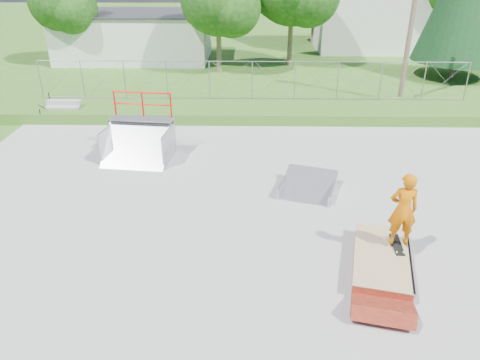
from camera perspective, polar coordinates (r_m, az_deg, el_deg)
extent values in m
plane|color=#365F1B|center=(13.15, 1.60, -5.42)|extent=(120.00, 120.00, 0.00)
cube|color=#979794|center=(13.13, 1.60, -5.35)|extent=(20.00, 16.00, 0.04)
cube|color=#365F1B|center=(21.73, 1.46, 8.45)|extent=(24.00, 3.00, 0.50)
cube|color=maroon|center=(11.88, 16.83, -9.50)|extent=(1.85, 2.88, 0.37)
cube|color=#A08B5B|center=(11.77, 16.96, -8.71)|extent=(1.88, 2.90, 0.03)
cube|color=black|center=(12.12, 18.58, -7.52)|extent=(0.24, 0.80, 0.13)
imported|color=#C25E03|center=(11.65, 19.23, -3.72)|extent=(0.69, 0.47, 1.85)
cube|color=silver|center=(34.52, -12.61, 16.71)|extent=(10.00, 6.00, 3.00)
cube|color=silver|center=(38.54, 15.68, 18.85)|extent=(8.00, 6.00, 5.00)
cylinder|color=brown|center=(24.58, 20.25, 18.01)|extent=(0.24, 0.24, 8.00)
cylinder|color=brown|center=(29.79, -2.58, 15.29)|extent=(0.30, 0.30, 2.45)
sphere|color=#11360E|center=(28.80, -0.98, 20.21)|extent=(3.36, 3.36, 3.36)
cylinder|color=brown|center=(31.77, 6.10, 16.19)|extent=(0.30, 0.30, 2.80)
cylinder|color=brown|center=(33.85, -20.13, 14.97)|extent=(0.30, 0.30, 2.27)
sphere|color=#11360E|center=(32.77, -19.78, 19.05)|extent=(3.12, 3.12, 3.12)
cylinder|color=brown|center=(38.33, 23.69, 15.83)|extent=(0.30, 0.30, 2.62)
cylinder|color=brown|center=(39.95, 8.91, 17.59)|extent=(0.30, 0.30, 2.10)
sphere|color=#11360E|center=(39.31, 10.35, 20.66)|extent=(2.88, 2.88, 2.88)
cylinder|color=brown|center=(31.33, 24.49, 12.41)|extent=(0.28, 0.28, 1.20)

